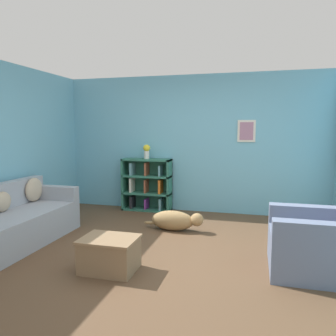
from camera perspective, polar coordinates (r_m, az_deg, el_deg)
ground_plane at (r=4.42m, az=-1.38°, el=-14.26°), size 14.00×14.00×0.00m
wall_back at (r=6.32m, az=4.36°, el=4.19°), size 5.60×0.13×2.60m
couch at (r=5.04m, az=-25.31°, el=-8.46°), size 0.82×1.92×0.82m
bookshelf at (r=6.43m, az=-3.69°, el=-2.94°), size 0.95×0.32×1.02m
recliner_chair at (r=4.08m, az=25.35°, el=-11.54°), size 0.99×0.92×1.01m
coffee_table at (r=3.85m, az=-10.15°, el=-14.37°), size 0.62×0.47×0.38m
dog at (r=5.20m, az=1.28°, el=-9.11°), size 0.98×0.28×0.31m
vase at (r=6.32m, az=-3.74°, el=3.01°), size 0.13×0.13×0.28m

